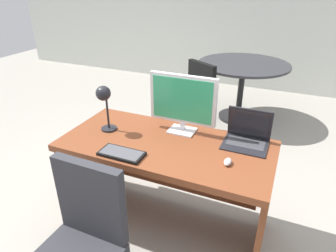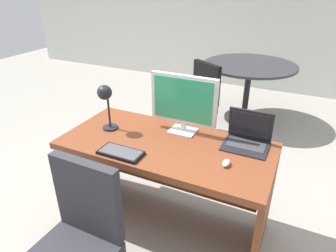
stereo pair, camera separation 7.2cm
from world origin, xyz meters
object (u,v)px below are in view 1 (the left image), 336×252
desk (168,164)px  desk_lamp (104,99)px  laptop (248,133)px  meeting_table (242,77)px  meeting_chair_near (190,109)px  monitor (183,101)px  mouse (228,162)px  keyboard (122,154)px

desk → desk_lamp: bearing=-174.7°
laptop → meeting_table: (-0.40, 2.01, -0.22)m
desk → meeting_chair_near: 1.51m
desk → monitor: bearing=76.8°
mouse → meeting_table: 2.38m
mouse → meeting_table: size_ratio=0.07×
desk_lamp → meeting_chair_near: size_ratio=0.40×
meeting_chair_near → desk: bearing=-77.1°
desk_lamp → meeting_chair_near: (0.16, 1.50, -0.65)m
desk → monitor: monitor is taller
desk → mouse: bearing=-15.7°
desk → meeting_chair_near: bearing=102.9°
laptop → keyboard: (-0.73, -0.51, -0.06)m
laptop → monitor: bearing=-175.9°
keyboard → meeting_chair_near: 1.81m
monitor → desk_lamp: 0.58m
desk_lamp → meeting_table: size_ratio=0.30×
mouse → desk_lamp: (-0.96, 0.09, 0.24)m
keyboard → meeting_chair_near: bearing=94.1°
desk_lamp → desk: bearing=5.3°
monitor → keyboard: bearing=-117.4°
mouse → monitor: bearing=144.5°
mouse → desk_lamp: desk_lamp is taller
keyboard → mouse: 0.70m
keyboard → meeting_table: (0.33, 2.52, -0.16)m
laptop → meeting_chair_near: laptop is taller
desk → monitor: size_ratio=2.98×
desk → meeting_chair_near: meeting_chair_near is taller
desk → desk_lamp: desk_lamp is taller
laptop → meeting_table: laptop is taller
monitor → mouse: (0.43, -0.31, -0.23)m
meeting_chair_near → desk_lamp: bearing=-96.1°
desk → meeting_table: 2.22m
desk → monitor: (0.04, 0.17, 0.45)m
monitor → mouse: bearing=-35.5°
meeting_chair_near → keyboard: bearing=-85.9°
laptop → desk: bearing=-158.4°
keyboard → mouse: bearing=14.4°
monitor → laptop: size_ratio=1.64×
mouse → meeting_chair_near: size_ratio=0.09×
laptop → meeting_chair_near: bearing=124.5°
monitor → keyboard: (-0.25, -0.48, -0.24)m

